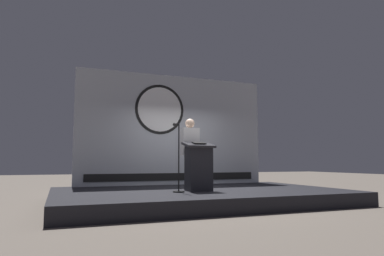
% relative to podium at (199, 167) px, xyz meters
% --- Properties ---
extents(ground_plane, '(40.00, 40.00, 0.00)m').
position_rel_podium_xyz_m(ground_plane, '(0.18, 0.37, -0.83)').
color(ground_plane, '#6B6056').
extents(stage_platform, '(6.40, 4.00, 0.30)m').
position_rel_podium_xyz_m(stage_platform, '(0.18, 0.37, -0.68)').
color(stage_platform, black).
rests_on(stage_platform, ground).
extents(banner_display, '(5.42, 0.12, 3.08)m').
position_rel_podium_xyz_m(banner_display, '(0.16, 2.22, 1.02)').
color(banner_display, '#B2B7C1').
rests_on(banner_display, stage_platform).
extents(podium, '(0.64, 0.50, 1.08)m').
position_rel_podium_xyz_m(podium, '(0.00, 0.00, 0.00)').
color(podium, '#26262B').
rests_on(podium, stage_platform).
extents(speaker_person, '(0.40, 0.26, 1.64)m').
position_rel_podium_xyz_m(speaker_person, '(-0.02, 0.48, 0.31)').
color(speaker_person, black).
rests_on(speaker_person, stage_platform).
extents(microphone_stand, '(0.24, 0.47, 1.50)m').
position_rel_podium_xyz_m(microphone_stand, '(-0.51, -0.11, -0.00)').
color(microphone_stand, black).
rests_on(microphone_stand, stage_platform).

